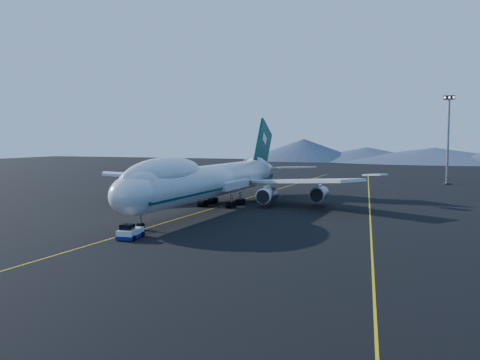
% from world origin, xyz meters
% --- Properties ---
extents(ground, '(500.00, 500.00, 0.00)m').
position_xyz_m(ground, '(0.00, 0.00, 0.00)').
color(ground, black).
rests_on(ground, ground).
extents(taxiway_line_main, '(0.25, 220.00, 0.01)m').
position_xyz_m(taxiway_line_main, '(0.00, 0.00, 0.01)').
color(taxiway_line_main, '#DEBF0D').
rests_on(taxiway_line_main, ground).
extents(taxiway_line_side, '(28.08, 198.09, 0.01)m').
position_xyz_m(taxiway_line_side, '(30.00, 10.00, 0.01)').
color(taxiway_line_side, '#DEBF0D').
rests_on(taxiway_line_side, ground).
extents(boeing_747, '(59.62, 72.43, 19.37)m').
position_xyz_m(boeing_747, '(0.00, 0.03, 5.81)').
color(boeing_747, silver).
rests_on(boeing_747, ground).
extents(pushback_tug, '(3.41, 5.18, 2.11)m').
position_xyz_m(pushback_tug, '(2.42, -33.08, 0.66)').
color(pushback_tug, silver).
rests_on(pushback_tug, ground).
extents(floodlight_mast, '(3.36, 2.52, 27.22)m').
position_xyz_m(floodlight_mast, '(44.07, 78.83, 13.79)').
color(floodlight_mast, black).
rests_on(floodlight_mast, ground).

